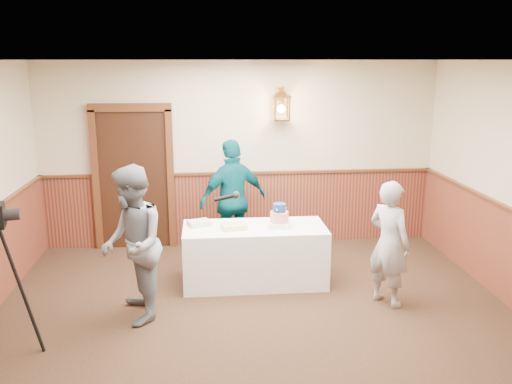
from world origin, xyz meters
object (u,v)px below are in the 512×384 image
at_px(interviewer, 132,245).
at_px(assistant_p, 233,200).
at_px(sheet_cake_yellow, 234,226).
at_px(sheet_cake_green, 199,223).
at_px(display_table, 255,255).
at_px(baker, 389,243).
at_px(tiered_cake, 279,217).

height_order(interviewer, assistant_p, assistant_p).
relative_size(sheet_cake_yellow, interviewer, 0.17).
relative_size(sheet_cake_green, assistant_p, 0.15).
bearing_deg(sheet_cake_yellow, interviewer, -144.13).
xyz_separation_m(sheet_cake_yellow, assistant_p, (0.04, 0.97, 0.09)).
bearing_deg(display_table, assistant_p, 103.57).
height_order(display_table, sheet_cake_yellow, sheet_cake_yellow).
bearing_deg(baker, interviewer, 57.83).
xyz_separation_m(interviewer, assistant_p, (1.18, 1.79, 0.00)).
xyz_separation_m(display_table, sheet_cake_yellow, (-0.26, -0.06, 0.41)).
bearing_deg(display_table, sheet_cake_yellow, -166.44).
relative_size(display_table, tiered_cake, 5.56).
bearing_deg(assistant_p, interviewer, 33.87).
height_order(display_table, tiered_cake, tiered_cake).
bearing_deg(tiered_cake, baker, -32.57).
relative_size(sheet_cake_yellow, sheet_cake_green, 1.11).
distance_m(interviewer, assistant_p, 2.15).
xyz_separation_m(tiered_cake, assistant_p, (-0.53, 0.92, -0.00)).
xyz_separation_m(sheet_cake_yellow, interviewer, (-1.14, -0.83, 0.08)).
height_order(sheet_cake_yellow, assistant_p, assistant_p).
xyz_separation_m(tiered_cake, sheet_cake_yellow, (-0.57, -0.05, -0.09)).
bearing_deg(display_table, interviewer, -147.63).
height_order(sheet_cake_yellow, interviewer, interviewer).
bearing_deg(interviewer, sheet_cake_yellow, 114.37).
bearing_deg(tiered_cake, assistant_p, 120.16).
bearing_deg(baker, tiered_cake, 22.75).
relative_size(tiered_cake, sheet_cake_yellow, 1.09).
height_order(tiered_cake, interviewer, interviewer).
distance_m(display_table, interviewer, 1.73).
xyz_separation_m(interviewer, baker, (2.89, 0.13, -0.12)).
distance_m(display_table, baker, 1.71).
xyz_separation_m(display_table, assistant_p, (-0.22, 0.90, 0.49)).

